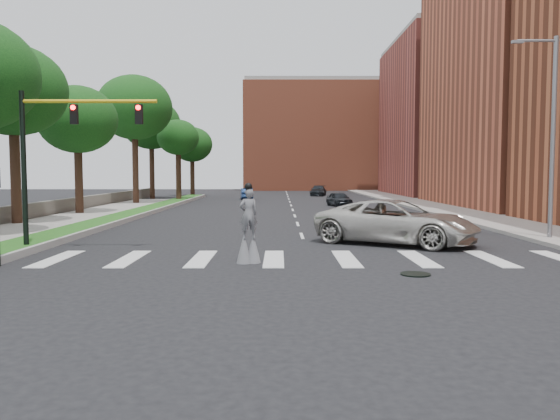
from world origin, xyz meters
name	(u,v)px	position (x,y,z in m)	size (l,w,h in m)	color
ground_plane	(312,264)	(0.00, 0.00, 0.00)	(160.00, 160.00, 0.00)	black
grass_median	(131,214)	(-11.50, 20.00, 0.12)	(2.00, 60.00, 0.25)	#1D5317
median_curb	(146,214)	(-10.45, 20.00, 0.14)	(0.20, 60.00, 0.28)	#989792
sidewalk_left	(21,230)	(-14.50, 10.00, 0.09)	(4.00, 60.00, 0.18)	gray
sidewalk_right	(450,210)	(12.50, 25.00, 0.09)	(5.00, 90.00, 0.18)	gray
stone_wall	(64,206)	(-17.00, 22.00, 0.55)	(0.50, 56.00, 1.10)	#59554D
manhole	(415,274)	(3.00, -2.00, 0.02)	(0.90, 0.90, 0.04)	black
building_mid	(544,70)	(22.00, 30.00, 12.00)	(16.00, 22.00, 24.00)	#B9573A
building_far	(455,119)	(22.00, 54.00, 10.00)	(16.00, 22.00, 20.00)	#A7483D
building_backdrop	(320,138)	(6.00, 78.00, 9.00)	(26.00, 14.00, 18.00)	#B9573A
streetlight	(551,131)	(10.90, 6.00, 4.90)	(2.05, 0.20, 9.00)	slate
traffic_signal	(55,144)	(-9.78, 3.00, 4.15)	(5.30, 0.23, 6.20)	black
stilt_performer	(249,232)	(-2.13, 0.15, 1.06)	(0.83, 0.61, 2.72)	black
suv_crossing	(397,222)	(3.93, 5.05, 0.95)	(3.16, 6.85, 1.90)	beige
car_near	(339,199)	(4.31, 30.78, 0.65)	(1.54, 3.82, 1.30)	black
car_mid	(247,194)	(-4.78, 43.57, 0.61)	(1.30, 3.73, 1.23)	navy
car_far	(318,191)	(3.98, 52.55, 0.66)	(1.85, 4.56, 1.32)	black
tree_2	(13,91)	(-16.06, 12.78, 7.62)	(5.99, 5.99, 10.21)	black
tree_3	(77,120)	(-15.34, 20.59, 6.74)	(5.58, 5.58, 9.15)	black
tree_4	(134,108)	(-14.62, 33.21, 9.06)	(7.05, 7.05, 12.09)	black
tree_5	(151,125)	(-15.70, 44.53, 8.48)	(6.71, 6.71, 11.38)	black
tree_6	(178,138)	(-11.71, 39.38, 6.62)	(4.38, 4.38, 8.57)	black
tree_7	(192,145)	(-12.16, 51.39, 6.51)	(5.18, 5.18, 8.77)	black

